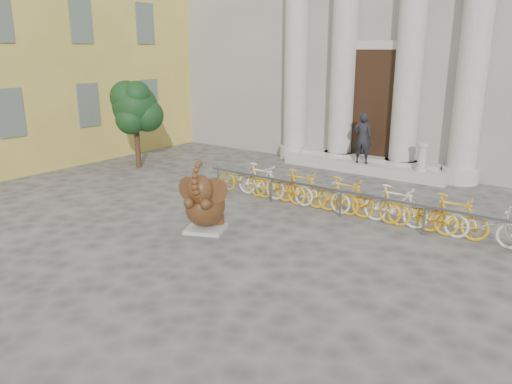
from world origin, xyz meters
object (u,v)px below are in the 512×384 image
Objects in this scene: tree at (135,108)px; pedestrian at (363,138)px; elephant_statue at (205,205)px; bike_rack at (345,196)px.

tree reaches higher than pedestrian.
pedestrian is at bearing 62.68° from elephant_statue.
elephant_statue is at bearing 72.02° from pedestrian.
tree is at bearing 16.19° from pedestrian.
bike_rack is (2.12, 3.12, -0.15)m from elephant_statue.
tree reaches higher than elephant_statue.
tree is at bearing 177.24° from bike_rack.
tree reaches higher than bike_rack.
tree is (-6.46, 3.53, 1.55)m from elephant_statue.
elephant_statue is at bearing -124.19° from bike_rack.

